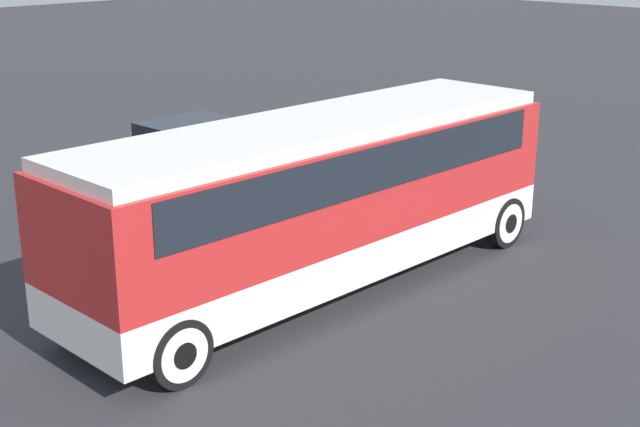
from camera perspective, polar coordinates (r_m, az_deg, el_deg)
ground_plane at (r=16.34m, az=-0.00°, el=-4.68°), size 120.00×120.00×0.00m
tour_bus at (r=15.78m, az=0.25°, el=1.71°), size 10.08×2.66×3.11m
parked_car_near at (r=21.12m, az=-8.56°, el=2.29°), size 4.24×1.87×1.35m
parked_car_mid at (r=23.97m, az=-8.26°, el=4.27°), size 4.46×1.87×1.42m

